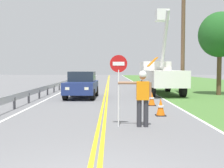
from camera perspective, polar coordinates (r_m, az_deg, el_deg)
name	(u,v)px	position (r m, az deg, el deg)	size (l,w,h in m)	color
centerline_yellow_left	(106,90)	(24.25, -1.27, -1.27)	(0.11, 110.00, 0.01)	yellow
centerline_yellow_right	(108,90)	(24.25, -0.85, -1.27)	(0.11, 110.00, 0.01)	yellow
edge_line_right	(148,90)	(24.47, 7.40, -1.25)	(0.12, 110.00, 0.01)	silver
edge_line_left	(66,90)	(24.56, -9.49, -1.26)	(0.12, 110.00, 0.01)	silver
flagger_worker	(142,95)	(9.00, 6.26, -2.22)	(1.09, 0.26, 1.83)	#2D2D33
stop_sign_paddle	(119,74)	(8.94, 1.36, 2.01)	(0.56, 0.04, 2.33)	silver
utility_bucket_truck	(160,75)	(21.20, 9.83, 1.92)	(2.67, 6.87, 6.16)	white
oncoming_sedan_nearest	(82,85)	(18.02, -6.24, -0.20)	(2.02, 4.16, 1.70)	navy
utility_pole_near	(183,30)	(20.87, 14.43, 10.70)	(1.80, 0.28, 8.94)	brown
traffic_cone_lead	(161,107)	(11.31, 9.98, -4.76)	(0.40, 0.40, 0.70)	orange
traffic_cone_mid	(152,99)	(14.34, 8.18, -3.07)	(0.40, 0.40, 0.70)	orange
guardrail_left_shoulder	(51,87)	(21.43, -12.47, -0.55)	(0.10, 32.00, 0.71)	#9EA0A3
roadside_tree_verge	(220,35)	(21.35, 21.31, 9.37)	(3.00, 3.00, 5.90)	brown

